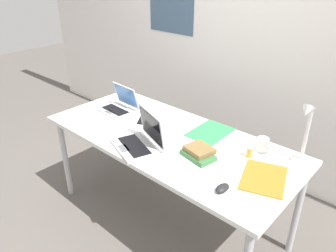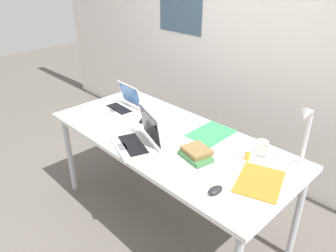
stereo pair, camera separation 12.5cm
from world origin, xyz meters
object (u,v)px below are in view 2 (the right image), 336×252
laptop_far_corner (122,105)px  book_stack (196,154)px  computer_mouse (215,190)px  paper_folder_mid_desk (211,133)px  coffee_mug (262,148)px  pill_bottle (248,154)px  paper_folder_back_right (260,182)px  desk_lamp (304,139)px  laptop_mid_desk (138,140)px  cell_phone (145,119)px

laptop_far_corner → book_stack: size_ratio=1.28×
computer_mouse → book_stack: 0.35m
paper_folder_mid_desk → coffee_mug: 0.39m
laptop_far_corner → pill_bottle: 1.12m
paper_folder_back_right → book_stack: bearing=-171.0°
computer_mouse → paper_folder_back_right: (0.11, 0.25, -0.01)m
pill_bottle → paper_folder_mid_desk: (-0.36, 0.10, -0.04)m
laptop_far_corner → paper_folder_back_right: (1.29, -0.05, -0.04)m
desk_lamp → book_stack: desk_lamp is taller
computer_mouse → pill_bottle: 0.39m
desk_lamp → paper_folder_back_right: (-0.08, -0.28, -0.19)m
laptop_mid_desk → paper_folder_mid_desk: bearing=64.3°
pill_bottle → paper_folder_back_right: 0.23m
book_stack → laptop_mid_desk: bearing=-155.3°
pill_bottle → paper_folder_mid_desk: 0.38m
laptop_far_corner → coffee_mug: bearing=10.7°
paper_folder_back_right → laptop_mid_desk: bearing=-163.3°
laptop_mid_desk → laptop_far_corner: bearing=152.7°
laptop_far_corner → paper_folder_mid_desk: 0.78m
laptop_far_corner → paper_folder_mid_desk: bearing=14.2°
laptop_mid_desk → book_stack: 0.39m
desk_lamp → computer_mouse: desk_lamp is taller
book_stack → laptop_far_corner: bearing=172.8°
laptop_mid_desk → coffee_mug: size_ratio=3.43×
desk_lamp → book_stack: (-0.49, -0.34, -0.17)m
laptop_mid_desk → paper_folder_mid_desk: size_ratio=1.25×
laptop_far_corner → laptop_mid_desk: bearing=-27.3°
coffee_mug → computer_mouse: bearing=-85.6°
laptop_far_corner → computer_mouse: (1.18, -0.29, -0.02)m
laptop_mid_desk → book_stack: size_ratio=1.76×
coffee_mug → book_stack: bearing=-127.8°
laptop_mid_desk → coffee_mug: laptop_mid_desk is taller
computer_mouse → coffee_mug: bearing=97.7°
paper_folder_mid_desk → coffee_mug: size_ratio=2.74×
desk_lamp → paper_folder_mid_desk: bearing=-176.6°
computer_mouse → paper_folder_mid_desk: bearing=134.4°
laptop_far_corner → paper_folder_mid_desk: size_ratio=0.91×
desk_lamp → paper_folder_back_right: desk_lamp is taller
desk_lamp → coffee_mug: bearing=-176.7°
pill_bottle → coffee_mug: size_ratio=0.70×
desk_lamp → laptop_mid_desk: bearing=-149.1°
laptop_mid_desk → coffee_mug: (0.61, 0.49, -0.00)m
desk_lamp → computer_mouse: size_ratio=4.17×
cell_phone → book_stack: size_ratio=0.62×
book_stack → paper_folder_mid_desk: size_ratio=0.71×
pill_bottle → paper_folder_back_right: bearing=-39.3°
desk_lamp → laptop_far_corner: bearing=-170.6°
paper_folder_mid_desk → desk_lamp: bearing=3.4°
computer_mouse → book_stack: (-0.29, 0.18, 0.01)m
laptop_mid_desk → pill_bottle: laptop_mid_desk is taller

